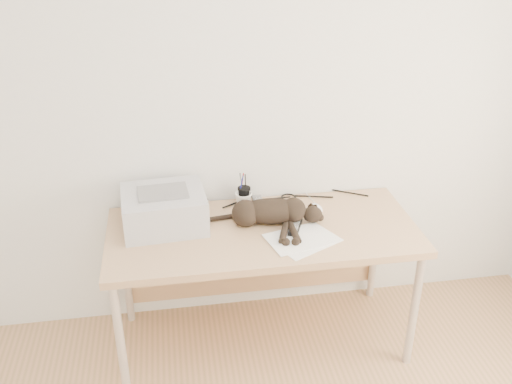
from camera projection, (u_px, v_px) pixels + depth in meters
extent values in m
plane|color=white|center=(252.00, 103.00, 3.00)|extent=(3.50, 0.00, 3.50)
cube|color=tan|center=(263.00, 232.00, 2.95)|extent=(1.60, 0.70, 0.04)
cylinder|color=silver|center=(120.00, 342.00, 2.75)|extent=(0.04, 0.04, 0.70)
cylinder|color=silver|center=(414.00, 311.00, 2.97)|extent=(0.04, 0.04, 0.70)
cylinder|color=silver|center=(126.00, 271.00, 3.28)|extent=(0.04, 0.04, 0.70)
cylinder|color=silver|center=(375.00, 248.00, 3.49)|extent=(0.04, 0.04, 0.70)
cube|color=tan|center=(253.00, 250.00, 3.39)|extent=(1.48, 0.02, 0.60)
cube|color=#B5B5BA|center=(164.00, 209.00, 2.94)|extent=(0.44, 0.39, 0.19)
cube|color=black|center=(164.00, 208.00, 2.93)|extent=(0.36, 0.05, 0.11)
cube|color=slate|center=(163.00, 192.00, 2.89)|extent=(0.26, 0.20, 0.01)
cube|color=white|center=(306.00, 241.00, 2.84)|extent=(0.38, 0.34, 0.00)
cube|color=white|center=(299.00, 239.00, 2.85)|extent=(0.36, 0.29, 0.00)
ellipsoid|color=black|center=(271.00, 211.00, 2.97)|extent=(0.35, 0.18, 0.14)
sphere|color=black|center=(245.00, 213.00, 2.96)|extent=(0.14, 0.14, 0.14)
ellipsoid|color=black|center=(313.00, 214.00, 2.98)|extent=(0.11, 0.10, 0.09)
cone|color=black|center=(311.00, 205.00, 3.00)|extent=(0.04, 0.05, 0.05)
cone|color=black|center=(316.00, 206.00, 3.00)|extent=(0.04, 0.05, 0.05)
cylinder|color=black|center=(284.00, 232.00, 2.88)|extent=(0.06, 0.20, 0.03)
cylinder|color=black|center=(294.00, 232.00, 2.89)|extent=(0.06, 0.20, 0.03)
cylinder|color=black|center=(220.00, 218.00, 3.02)|extent=(0.21, 0.05, 0.03)
imported|color=white|center=(244.00, 200.00, 3.13)|extent=(0.13, 0.13, 0.09)
cylinder|color=black|center=(244.00, 196.00, 3.17)|extent=(0.07, 0.07, 0.10)
cylinder|color=#990C0C|center=(242.00, 185.00, 3.14)|extent=(0.01, 0.01, 0.13)
cylinder|color=navy|center=(246.00, 184.00, 3.15)|extent=(0.01, 0.01, 0.13)
cylinder|color=black|center=(244.00, 186.00, 3.13)|extent=(0.01, 0.01, 0.13)
cube|color=slate|center=(259.00, 204.00, 3.16)|extent=(0.05, 0.18, 0.02)
cube|color=black|center=(295.00, 227.00, 2.94)|extent=(0.11, 0.18, 0.02)
ellipsoid|color=white|center=(316.00, 206.00, 3.12)|extent=(0.08, 0.12, 0.04)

